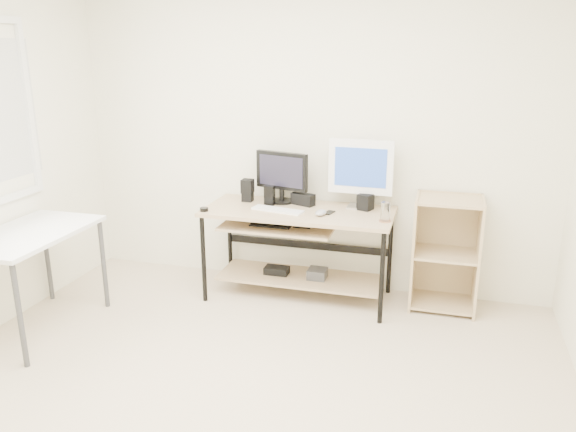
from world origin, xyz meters
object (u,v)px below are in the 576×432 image
(desk, at_px, (295,234))
(black_monitor, at_px, (282,174))
(side_table, at_px, (29,243))
(shelf_unit, at_px, (446,252))
(white_imac, at_px, (361,169))
(audio_controller, at_px, (270,195))

(desk, xyz_separation_m, black_monitor, (-0.16, 0.17, 0.45))
(side_table, bearing_deg, shelf_unit, 23.33)
(desk, xyz_separation_m, side_table, (-1.65, -1.06, 0.13))
(shelf_unit, relative_size, white_imac, 1.64)
(desk, height_order, shelf_unit, shelf_unit)
(side_table, xyz_separation_m, white_imac, (2.13, 1.25, 0.40))
(black_monitor, bearing_deg, audio_controller, -111.05)
(white_imac, relative_size, audio_controller, 3.41)
(desk, relative_size, side_table, 1.50)
(side_table, relative_size, audio_controller, 6.20)
(black_monitor, xyz_separation_m, white_imac, (0.65, 0.02, 0.08))
(shelf_unit, xyz_separation_m, white_imac, (-0.70, 0.03, 0.62))
(shelf_unit, distance_m, white_imac, 0.93)
(desk, bearing_deg, white_imac, 21.58)
(white_imac, bearing_deg, shelf_unit, -0.23)
(side_table, height_order, white_imac, white_imac)
(side_table, relative_size, shelf_unit, 1.11)
(desk, bearing_deg, black_monitor, 134.10)
(black_monitor, bearing_deg, side_table, -126.32)
(shelf_unit, bearing_deg, side_table, -156.67)
(side_table, xyz_separation_m, audio_controller, (1.42, 1.13, 0.16))
(shelf_unit, distance_m, black_monitor, 1.45)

